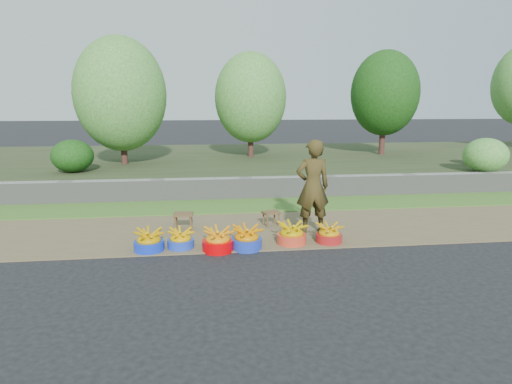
{
  "coord_description": "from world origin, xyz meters",
  "views": [
    {
      "loc": [
        -1.05,
        -6.71,
        2.41
      ],
      "look_at": [
        -0.07,
        1.3,
        0.75
      ],
      "focal_mm": 30.0,
      "sensor_mm": 36.0,
      "label": 1
    }
  ],
  "objects": [
    {
      "name": "basin_a",
      "position": [
        -1.99,
        0.25,
        0.17
      ],
      "size": [
        0.5,
        0.5,
        0.37
      ],
      "color": "#1131CA",
      "rests_on": "ground"
    },
    {
      "name": "basin_b",
      "position": [
        -1.47,
        0.33,
        0.15
      ],
      "size": [
        0.45,
        0.45,
        0.34
      ],
      "color": "#1C3CBD",
      "rests_on": "ground"
    },
    {
      "name": "grass_verge",
      "position": [
        0.0,
        3.25,
        0.02
      ],
      "size": [
        80.0,
        1.5,
        0.04
      ],
      "primitive_type": "cube",
      "color": "#457227",
      "rests_on": "ground"
    },
    {
      "name": "basin_e",
      "position": [
        0.44,
        0.33,
        0.17
      ],
      "size": [
        0.52,
        0.52,
        0.38
      ],
      "color": "red",
      "rests_on": "ground"
    },
    {
      "name": "dirt_shoulder",
      "position": [
        0.0,
        1.25,
        0.01
      ],
      "size": [
        80.0,
        2.5,
        0.02
      ],
      "primitive_type": "cube",
      "color": "brown",
      "rests_on": "ground"
    },
    {
      "name": "basin_c",
      "position": [
        -0.85,
        0.14,
        0.17
      ],
      "size": [
        0.52,
        0.52,
        0.39
      ],
      "color": "#D60004",
      "rests_on": "ground"
    },
    {
      "name": "vegetation",
      "position": [
        1.22,
        8.78,
        2.64
      ],
      "size": [
        34.32,
        8.65,
        4.53
      ],
      "color": "#3E221C",
      "rests_on": "earth_bank"
    },
    {
      "name": "ground_plane",
      "position": [
        0.0,
        0.0,
        0.0
      ],
      "size": [
        120.0,
        120.0,
        0.0
      ],
      "primitive_type": "plane",
      "color": "black",
      "rests_on": "ground"
    },
    {
      "name": "stool_right",
      "position": [
        0.26,
        1.46,
        0.25
      ],
      "size": [
        0.39,
        0.35,
        0.29
      ],
      "rotation": [
        0.0,
        0.0,
        0.34
      ],
      "color": "brown",
      "rests_on": "dirt_shoulder"
    },
    {
      "name": "vendor_woman",
      "position": [
        0.95,
        0.93,
        0.9
      ],
      "size": [
        0.66,
        0.44,
        1.76
      ],
      "primitive_type": "imported",
      "rotation": [
        0.0,
        0.0,
        3.18
      ],
      "color": "black",
      "rests_on": "dirt_shoulder"
    },
    {
      "name": "stool_left",
      "position": [
        -1.47,
        1.38,
        0.28
      ],
      "size": [
        0.39,
        0.3,
        0.33
      ],
      "rotation": [
        0.0,
        0.0,
        -0.04
      ],
      "color": "brown",
      "rests_on": "dirt_shoulder"
    },
    {
      "name": "retaining_wall",
      "position": [
        0.0,
        4.1,
        0.28
      ],
      "size": [
        80.0,
        0.35,
        0.55
      ],
      "primitive_type": "cube",
      "color": "gray",
      "rests_on": "ground"
    },
    {
      "name": "basin_d",
      "position": [
        -0.36,
        0.18,
        0.17
      ],
      "size": [
        0.52,
        0.52,
        0.39
      ],
      "color": "#1B34B1",
      "rests_on": "ground"
    },
    {
      "name": "earth_bank",
      "position": [
        0.0,
        9.0,
        0.25
      ],
      "size": [
        80.0,
        10.0,
        0.5
      ],
      "primitive_type": "cube",
      "color": "#323C20",
      "rests_on": "ground"
    },
    {
      "name": "basin_f",
      "position": [
        1.11,
        0.31,
        0.15
      ],
      "size": [
        0.46,
        0.46,
        0.35
      ],
      "color": "#A21919",
      "rests_on": "ground"
    }
  ]
}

